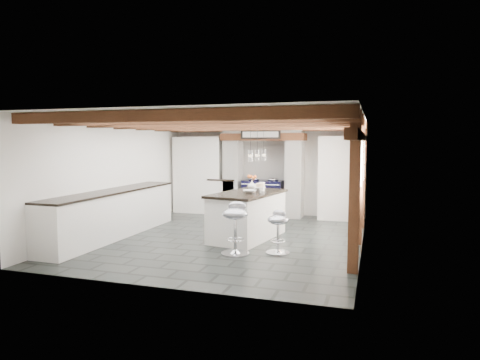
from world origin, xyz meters
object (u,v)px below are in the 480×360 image
(range_cooker, at_px, (263,197))
(bar_stool_near, at_px, (278,227))
(kitchen_island, at_px, (248,215))
(bar_stool_far, at_px, (235,222))

(range_cooker, relative_size, bar_stool_near, 1.37)
(kitchen_island, bearing_deg, range_cooker, 108.17)
(kitchen_island, bearing_deg, bar_stool_far, -72.71)
(range_cooker, bearing_deg, bar_stool_far, -82.42)
(bar_stool_far, bearing_deg, range_cooker, 77.49)
(range_cooker, distance_m, bar_stool_near, 3.76)
(bar_stool_far, bearing_deg, kitchen_island, 76.90)
(range_cooker, relative_size, bar_stool_far, 1.14)
(kitchen_island, height_order, bar_stool_near, kitchen_island)
(kitchen_island, height_order, bar_stool_far, kitchen_island)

